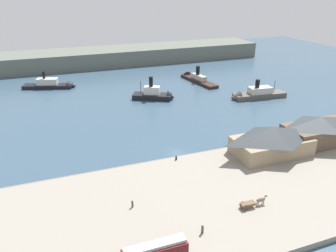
{
  "coord_description": "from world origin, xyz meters",
  "views": [
    {
      "loc": [
        -29.95,
        -72.74,
        41.2
      ],
      "look_at": [
        2.65,
        13.35,
        2.0
      ],
      "focal_mm": 36.33,
      "sensor_mm": 36.0,
      "label": 1
    }
  ],
  "objects_px": {
    "horse_cart": "(253,202)",
    "ferry_departing_north": "(54,85)",
    "mooring_post_east": "(176,158)",
    "ferry_shed_east_terminal": "(272,140)",
    "ferry_approaching_east": "(254,94)",
    "ferry_moored_west": "(156,95)",
    "ferry_approaching_west": "(195,78)",
    "ferry_shed_central_terminal": "(320,130)",
    "pedestrian_near_east_shed": "(202,229)",
    "pedestrian_at_waters_edge": "(132,204)"
  },
  "relations": [
    {
      "from": "ferry_shed_central_terminal",
      "to": "pedestrian_at_waters_edge",
      "type": "relative_size",
      "value": 12.29
    },
    {
      "from": "ferry_shed_east_terminal",
      "to": "ferry_approaching_east",
      "type": "relative_size",
      "value": 0.86
    },
    {
      "from": "pedestrian_near_east_shed",
      "to": "mooring_post_east",
      "type": "relative_size",
      "value": 1.98
    },
    {
      "from": "ferry_shed_east_terminal",
      "to": "pedestrian_near_east_shed",
      "type": "bearing_deg",
      "value": -144.77
    },
    {
      "from": "ferry_approaching_east",
      "to": "ferry_moored_west",
      "type": "bearing_deg",
      "value": 160.86
    },
    {
      "from": "mooring_post_east",
      "to": "ferry_departing_north",
      "type": "bearing_deg",
      "value": 106.92
    },
    {
      "from": "pedestrian_at_waters_edge",
      "to": "ferry_approaching_east",
      "type": "height_order",
      "value": "ferry_approaching_east"
    },
    {
      "from": "ferry_shed_central_terminal",
      "to": "ferry_moored_west",
      "type": "relative_size",
      "value": 1.19
    },
    {
      "from": "ferry_shed_east_terminal",
      "to": "ferry_shed_central_terminal",
      "type": "relative_size",
      "value": 1.0
    },
    {
      "from": "pedestrian_near_east_shed",
      "to": "mooring_post_east",
      "type": "distance_m",
      "value": 26.56
    },
    {
      "from": "ferry_shed_central_terminal",
      "to": "pedestrian_near_east_shed",
      "type": "height_order",
      "value": "ferry_shed_central_terminal"
    },
    {
      "from": "pedestrian_at_waters_edge",
      "to": "ferry_departing_north",
      "type": "relative_size",
      "value": 0.07
    },
    {
      "from": "horse_cart",
      "to": "ferry_shed_central_terminal",
      "type": "bearing_deg",
      "value": 28.96
    },
    {
      "from": "horse_cart",
      "to": "mooring_post_east",
      "type": "distance_m",
      "value": 23.58
    },
    {
      "from": "pedestrian_near_east_shed",
      "to": "ferry_approaching_east",
      "type": "xyz_separation_m",
      "value": [
        52.68,
        62.82,
        -0.51
      ]
    },
    {
      "from": "ferry_shed_east_terminal",
      "to": "ferry_approaching_west",
      "type": "bearing_deg",
      "value": 80.03
    },
    {
      "from": "ferry_shed_east_terminal",
      "to": "mooring_post_east",
      "type": "bearing_deg",
      "value": 167.25
    },
    {
      "from": "ferry_approaching_west",
      "to": "mooring_post_east",
      "type": "bearing_deg",
      "value": -118.3
    },
    {
      "from": "pedestrian_near_east_shed",
      "to": "ferry_approaching_west",
      "type": "height_order",
      "value": "ferry_approaching_west"
    },
    {
      "from": "ferry_shed_central_terminal",
      "to": "pedestrian_at_waters_edge",
      "type": "distance_m",
      "value": 55.25
    },
    {
      "from": "pedestrian_near_east_shed",
      "to": "ferry_moored_west",
      "type": "xyz_separation_m",
      "value": [
        17.38,
        75.08,
        -0.41
      ]
    },
    {
      "from": "ferry_shed_central_terminal",
      "to": "ferry_moored_west",
      "type": "bearing_deg",
      "value": 117.18
    },
    {
      "from": "ferry_departing_north",
      "to": "ferry_approaching_west",
      "type": "bearing_deg",
      "value": -10.05
    },
    {
      "from": "horse_cart",
      "to": "ferry_approaching_east",
      "type": "distance_m",
      "value": 71.77
    },
    {
      "from": "horse_cart",
      "to": "ferry_approaching_east",
      "type": "height_order",
      "value": "ferry_approaching_east"
    },
    {
      "from": "ferry_shed_east_terminal",
      "to": "ferry_moored_west",
      "type": "xyz_separation_m",
      "value": [
        -11.82,
        54.46,
        -3.3
      ]
    },
    {
      "from": "mooring_post_east",
      "to": "ferry_approaching_west",
      "type": "bearing_deg",
      "value": 61.7
    },
    {
      "from": "ferry_moored_west",
      "to": "ferry_departing_north",
      "type": "bearing_deg",
      "value": 140.63
    },
    {
      "from": "ferry_shed_central_terminal",
      "to": "ferry_moored_west",
      "type": "height_order",
      "value": "ferry_shed_central_terminal"
    },
    {
      "from": "ferry_approaching_west",
      "to": "ferry_shed_east_terminal",
      "type": "bearing_deg",
      "value": -99.97
    },
    {
      "from": "horse_cart",
      "to": "mooring_post_east",
      "type": "height_order",
      "value": "horse_cart"
    },
    {
      "from": "mooring_post_east",
      "to": "ferry_moored_west",
      "type": "bearing_deg",
      "value": 76.54
    },
    {
      "from": "pedestrian_at_waters_edge",
      "to": "ferry_departing_north",
      "type": "bearing_deg",
      "value": 95.47
    },
    {
      "from": "pedestrian_at_waters_edge",
      "to": "ferry_approaching_west",
      "type": "height_order",
      "value": "ferry_approaching_west"
    },
    {
      "from": "mooring_post_east",
      "to": "ferry_moored_west",
      "type": "relative_size",
      "value": 0.06
    },
    {
      "from": "ferry_moored_west",
      "to": "mooring_post_east",
      "type": "bearing_deg",
      "value": -103.46
    },
    {
      "from": "mooring_post_east",
      "to": "ferry_shed_east_terminal",
      "type": "bearing_deg",
      "value": -12.75
    },
    {
      "from": "ferry_shed_central_terminal",
      "to": "mooring_post_east",
      "type": "xyz_separation_m",
      "value": [
        -39.33,
        4.58,
        -3.31
      ]
    },
    {
      "from": "ferry_shed_central_terminal",
      "to": "ferry_shed_east_terminal",
      "type": "bearing_deg",
      "value": -177.27
    },
    {
      "from": "mooring_post_east",
      "to": "ferry_departing_north",
      "type": "distance_m",
      "value": 81.86
    },
    {
      "from": "ferry_shed_central_terminal",
      "to": "ferry_approaching_east",
      "type": "distance_m",
      "value": 42.31
    },
    {
      "from": "ferry_shed_east_terminal",
      "to": "ferry_departing_north",
      "type": "height_order",
      "value": "ferry_shed_east_terminal"
    },
    {
      "from": "pedestrian_at_waters_edge",
      "to": "ferry_shed_east_terminal",
      "type": "bearing_deg",
      "value": 13.43
    },
    {
      "from": "mooring_post_east",
      "to": "ferry_approaching_east",
      "type": "height_order",
      "value": "ferry_approaching_east"
    },
    {
      "from": "pedestrian_near_east_shed",
      "to": "ferry_moored_west",
      "type": "distance_m",
      "value": 77.06
    },
    {
      "from": "horse_cart",
      "to": "ferry_moored_west",
      "type": "relative_size",
      "value": 0.35
    },
    {
      "from": "pedestrian_at_waters_edge",
      "to": "pedestrian_near_east_shed",
      "type": "xyz_separation_m",
      "value": [
        9.32,
        -11.42,
        0.09
      ]
    },
    {
      "from": "horse_cart",
      "to": "ferry_moored_west",
      "type": "distance_m",
      "value": 71.86
    },
    {
      "from": "pedestrian_at_waters_edge",
      "to": "mooring_post_east",
      "type": "distance_m",
      "value": 20.84
    },
    {
      "from": "horse_cart",
      "to": "ferry_departing_north",
      "type": "distance_m",
      "value": 105.44
    }
  ]
}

